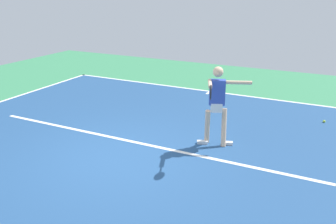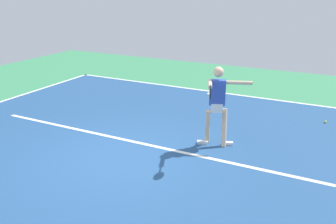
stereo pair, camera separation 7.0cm
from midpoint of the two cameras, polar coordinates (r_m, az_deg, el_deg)
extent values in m
plane|color=#388456|center=(7.55, -8.41, -7.39)|extent=(20.02, 20.02, 0.00)
cube|color=navy|center=(7.54, -8.41, -7.38)|extent=(10.97, 11.38, 0.00)
cube|color=white|center=(12.27, 6.62, 3.29)|extent=(10.97, 0.10, 0.01)
cube|color=white|center=(8.21, -4.92, -4.93)|extent=(8.22, 0.10, 0.01)
cube|color=white|center=(12.09, 6.29, 3.06)|extent=(0.10, 0.30, 0.01)
cylinder|color=beige|center=(8.04, 8.64, -2.44)|extent=(0.21, 0.32, 0.85)
cube|color=white|center=(8.20, 9.20, -4.92)|extent=(0.26, 0.18, 0.07)
cylinder|color=beige|center=(8.03, 6.02, -2.37)|extent=(0.21, 0.32, 0.85)
cube|color=white|center=(8.17, 5.24, -4.82)|extent=(0.26, 0.18, 0.07)
cube|color=white|center=(7.87, 7.48, 0.80)|extent=(0.30, 0.28, 0.20)
cube|color=#334CB2|center=(7.77, 7.59, 3.14)|extent=(0.38, 0.29, 0.55)
sphere|color=beige|center=(7.66, 7.74, 6.36)|extent=(0.22, 0.22, 0.22)
cylinder|color=beige|center=(7.75, 10.97, 4.63)|extent=(0.54, 0.27, 0.08)
cylinder|color=beige|center=(7.43, 6.44, 4.49)|extent=(0.27, 0.54, 0.08)
cylinder|color=black|center=(7.06, 6.49, 3.69)|extent=(0.11, 0.22, 0.03)
torus|color=black|center=(6.82, 6.52, 3.14)|extent=(0.13, 0.28, 0.29)
cylinder|color=silver|center=(6.82, 6.52, 3.14)|extent=(0.09, 0.23, 0.25)
sphere|color=#C6E53D|center=(10.22, 23.44, -1.37)|extent=(0.07, 0.07, 0.07)
camera|label=1|loc=(0.04, -90.27, -0.09)|focal=38.26mm
camera|label=2|loc=(0.04, 89.73, 0.09)|focal=38.26mm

